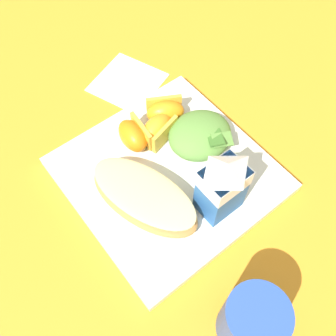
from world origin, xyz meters
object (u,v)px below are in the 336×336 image
at_px(orange_wedge_middle, 158,129).
at_px(paper_napkin, 128,82).
at_px(green_salad_pile, 200,135).
at_px(orange_wedge_front, 165,111).
at_px(milk_carton, 222,185).
at_px(white_plate, 168,174).
at_px(cheesy_pizza_bread, 144,197).
at_px(orange_wedge_rear, 134,135).
at_px(drinking_blue_cup, 252,322).

height_order(orange_wedge_middle, paper_napkin, orange_wedge_middle).
xyz_separation_m(green_salad_pile, orange_wedge_front, (0.01, -0.07, -0.00)).
relative_size(milk_carton, orange_wedge_middle, 1.64).
xyz_separation_m(white_plate, green_salad_pile, (-0.07, -0.01, 0.03)).
relative_size(cheesy_pizza_bread, paper_napkin, 1.69).
bearing_deg(orange_wedge_rear, milk_carton, 100.38).
bearing_deg(drinking_blue_cup, white_plate, -104.70).
xyz_separation_m(orange_wedge_middle, paper_napkin, (-0.04, -0.14, -0.03)).
relative_size(cheesy_pizza_bread, orange_wedge_front, 2.66).
bearing_deg(orange_wedge_front, green_salad_pile, 100.69).
relative_size(green_salad_pile, orange_wedge_rear, 1.58).
bearing_deg(paper_napkin, drinking_blue_cup, 73.75).
distance_m(cheesy_pizza_bread, drinking_blue_cup, 0.21).
bearing_deg(white_plate, cheesy_pizza_bread, 19.12).
bearing_deg(cheesy_pizza_bread, green_salad_pile, -166.44).
height_order(white_plate, cheesy_pizza_bread, cheesy_pizza_bread).
height_order(orange_wedge_middle, orange_wedge_rear, same).
distance_m(orange_wedge_front, orange_wedge_middle, 0.04).
bearing_deg(orange_wedge_front, paper_napkin, -93.11).
xyz_separation_m(white_plate, orange_wedge_middle, (-0.03, -0.06, 0.03)).
bearing_deg(orange_wedge_middle, green_salad_pile, 132.48).
distance_m(milk_carton, paper_napkin, 0.30).
height_order(white_plate, drinking_blue_cup, drinking_blue_cup).
bearing_deg(cheesy_pizza_bread, orange_wedge_front, -139.16).
height_order(green_salad_pile, drinking_blue_cup, drinking_blue_cup).
relative_size(orange_wedge_front, paper_napkin, 0.64).
relative_size(white_plate, orange_wedge_middle, 4.17).
bearing_deg(white_plate, orange_wedge_rear, -83.30).
distance_m(white_plate, green_salad_pile, 0.08).
xyz_separation_m(orange_wedge_rear, paper_napkin, (-0.07, -0.12, -0.03)).
relative_size(white_plate, cheesy_pizza_bread, 1.51).
xyz_separation_m(milk_carton, orange_wedge_rear, (0.03, -0.16, -0.04)).
height_order(green_salad_pile, milk_carton, milk_carton).
distance_m(cheesy_pizza_bread, paper_napkin, 0.25).
height_order(green_salad_pile, orange_wedge_middle, green_salad_pile).
height_order(green_salad_pile, orange_wedge_rear, green_salad_pile).
xyz_separation_m(cheesy_pizza_bread, milk_carton, (-0.08, 0.07, 0.04)).
bearing_deg(orange_wedge_rear, white_plate, 96.70).
xyz_separation_m(cheesy_pizza_bread, orange_wedge_middle, (-0.08, -0.08, 0.00)).
bearing_deg(paper_napkin, orange_wedge_rear, 59.64).
bearing_deg(white_plate, paper_napkin, -108.00).
distance_m(green_salad_pile, paper_napkin, 0.19).
relative_size(green_salad_pile, paper_napkin, 0.91).
bearing_deg(orange_wedge_front, milk_carton, 77.38).
distance_m(orange_wedge_front, orange_wedge_rear, 0.07).
distance_m(white_plate, milk_carton, 0.11).
height_order(green_salad_pile, orange_wedge_front, green_salad_pile).
xyz_separation_m(cheesy_pizza_bread, paper_napkin, (-0.12, -0.22, -0.03)).
xyz_separation_m(orange_wedge_front, drinking_blue_cup, (0.12, 0.31, 0.01)).
height_order(orange_wedge_front, paper_napkin, orange_wedge_front).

